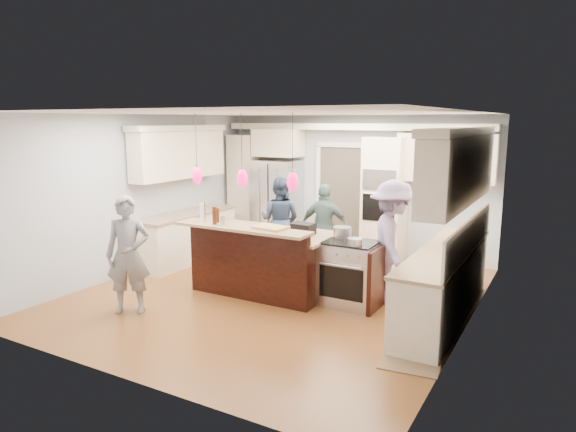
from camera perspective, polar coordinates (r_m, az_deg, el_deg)
name	(u,v)px	position (r m, az deg, el deg)	size (l,w,h in m)	color
ground_plane	(277,294)	(7.88, -1.26, -8.66)	(6.00, 6.00, 0.00)	brown
room_shell	(276,175)	(7.48, -1.32, 4.61)	(5.54, 6.04, 2.72)	#B2BCC6
refrigerator	(277,204)	(10.64, -1.24, 1.39)	(0.90, 0.70, 1.80)	#B7B7BC
oven_column	(384,200)	(9.67, 10.66, 1.80)	(0.72, 0.69, 2.30)	#FFEBCE
back_upper_cabinets	(315,168)	(10.27, 2.97, 5.38)	(5.30, 0.61, 2.54)	#FFEBCE
right_counter_run	(450,241)	(7.01, 17.52, -2.62)	(0.64, 3.10, 2.51)	#FFEBCE
left_cabinets	(185,205)	(9.65, -11.42, 1.18)	(0.64, 2.30, 2.51)	#FFEBCE
kitchen_island	(265,260)	(7.92, -2.55, -4.89)	(2.10, 1.46, 1.12)	black
island_range	(352,274)	(7.38, 7.15, -6.37)	(0.82, 0.71, 0.92)	#B7B7BC
pendant_lights	(242,178)	(7.19, -5.11, 4.21)	(1.75, 0.15, 1.03)	black
person_bar_end	(128,255)	(7.28, -17.34, -4.13)	(0.59, 0.39, 1.62)	slate
person_far_left	(280,220)	(9.44, -0.90, -0.45)	(0.77, 0.60, 1.59)	#293951
person_far_right	(325,227)	(9.03, 4.10, -1.21)	(0.89, 0.37, 1.51)	#425D5A
person_range_side	(392,242)	(7.48, 11.51, -2.83)	(1.15, 0.66, 1.78)	gray
floor_rug	(414,355)	(6.11, 13.80, -14.81)	(0.63, 0.92, 0.01)	#846548
water_bottle	(202,212)	(7.68, -9.52, 0.39)	(0.06, 0.06, 0.27)	silver
beer_bottle_a	(203,211)	(7.77, -9.43, 0.51)	(0.07, 0.07, 0.27)	#411B0B
beer_bottle_b	(214,216)	(7.45, -8.17, 0.05)	(0.06, 0.06, 0.26)	#411B0B
beer_bottle_c	(217,215)	(7.59, -7.85, 0.09)	(0.05, 0.05, 0.21)	#411B0B
drink_can	(223,221)	(7.39, -7.27, -0.53)	(0.07, 0.07, 0.13)	#B7B7BC
cutting_board	(271,227)	(7.10, -1.92, -1.28)	(0.45, 0.32, 0.03)	tan
pot_large	(342,232)	(7.50, 6.05, -1.78)	(0.26, 0.26, 0.15)	#B7B7BC
pot_small	(355,242)	(7.04, 7.45, -2.86)	(0.20, 0.20, 0.10)	#B7B7BC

